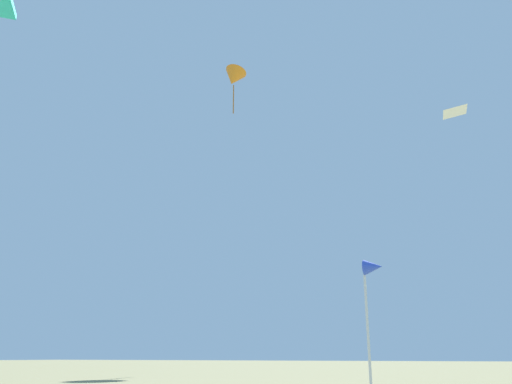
# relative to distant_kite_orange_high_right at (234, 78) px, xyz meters

# --- Properties ---
(distant_kite_orange_high_right) EXTENTS (1.38, 1.50, 2.95)m
(distant_kite_orange_high_right) POSITION_rel_distant_kite_orange_high_right_xyz_m (0.00, 0.00, 0.00)
(distant_kite_orange_high_right) COLOR orange
(distant_kite_white_mid_left) EXTENTS (1.07, 1.07, 0.25)m
(distant_kite_white_mid_left) POSITION_rel_distant_kite_orange_high_right_xyz_m (11.87, -6.57, -7.43)
(distant_kite_white_mid_left) COLOR white
(marker_flag) EXTENTS (0.30, 0.24, 1.93)m
(marker_flag) POSITION_rel_distant_kite_orange_high_right_xyz_m (10.98, -15.82, -14.03)
(marker_flag) COLOR silver
(marker_flag) RESTS_ON ground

